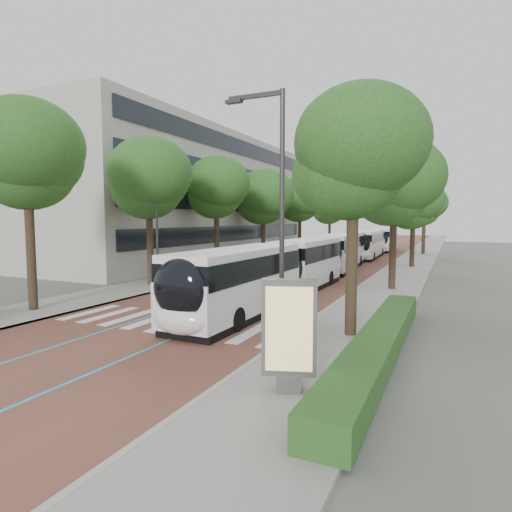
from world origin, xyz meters
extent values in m
plane|color=#51544C|center=(0.00, 0.00, 0.00)|extent=(160.00, 160.00, 0.00)
cube|color=brown|center=(0.00, 40.00, 0.01)|extent=(11.00, 140.00, 0.02)
cube|color=gray|center=(-7.50, 40.00, 0.06)|extent=(4.00, 140.00, 0.12)
cube|color=gray|center=(7.50, 40.00, 0.06)|extent=(4.00, 140.00, 0.12)
cube|color=gray|center=(-5.60, 40.00, 0.06)|extent=(0.20, 140.00, 0.14)
cube|color=gray|center=(5.60, 40.00, 0.06)|extent=(0.20, 140.00, 0.14)
cube|color=silver|center=(-4.80, 1.00, 0.03)|extent=(0.55, 3.60, 0.01)
cube|color=silver|center=(-3.55, 1.00, 0.03)|extent=(0.55, 3.60, 0.01)
cube|color=silver|center=(-2.30, 1.00, 0.03)|extent=(0.55, 3.60, 0.01)
cube|color=silver|center=(-1.05, 1.00, 0.03)|extent=(0.55, 3.60, 0.01)
cube|color=silver|center=(0.20, 1.00, 0.03)|extent=(0.55, 3.60, 0.01)
cube|color=silver|center=(1.45, 1.00, 0.03)|extent=(0.55, 3.60, 0.01)
cube|color=silver|center=(2.70, 1.00, 0.03)|extent=(0.55, 3.60, 0.01)
cube|color=silver|center=(3.95, 1.00, 0.03)|extent=(0.55, 3.60, 0.01)
cube|color=silver|center=(5.20, 1.00, 0.03)|extent=(0.55, 3.60, 0.01)
cube|color=#2A99D4|center=(-1.60, 40.00, 0.02)|extent=(0.12, 126.00, 0.01)
cube|color=#2A99D4|center=(1.60, 40.00, 0.02)|extent=(0.12, 126.00, 0.01)
cube|color=#A2A096|center=(-19.50, 28.00, 7.00)|extent=(18.00, 40.00, 14.00)
cube|color=black|center=(-10.45, 28.00, 3.00)|extent=(0.12, 38.00, 1.60)
cube|color=black|center=(-10.45, 28.00, 6.20)|extent=(0.12, 38.00, 1.60)
cube|color=black|center=(-10.45, 28.00, 9.40)|extent=(0.12, 38.00, 1.60)
cube|color=black|center=(-10.45, 28.00, 12.40)|extent=(0.12, 38.00, 1.60)
cube|color=#1F4518|center=(9.10, 0.00, 0.52)|extent=(1.20, 14.00, 0.80)
cylinder|color=#2D2D30|center=(6.80, -3.00, 4.12)|extent=(0.14, 0.14, 8.00)
cube|color=#2D2D30|center=(6.00, -3.00, 8.02)|extent=(1.70, 0.12, 0.12)
cube|color=#2D2D30|center=(5.30, -3.00, 7.94)|extent=(0.50, 0.20, 0.10)
cylinder|color=#2D2D30|center=(6.80, 22.00, 4.12)|extent=(0.14, 0.14, 8.00)
cube|color=#2D2D30|center=(6.00, 22.00, 8.02)|extent=(1.70, 0.12, 0.12)
cube|color=#2D2D30|center=(5.30, 22.00, 7.94)|extent=(0.50, 0.20, 0.10)
cylinder|color=#2D2D30|center=(-6.10, 8.00, 4.12)|extent=(0.14, 0.14, 8.00)
cylinder|color=black|center=(-7.50, 0.00, 2.62)|extent=(0.44, 0.44, 5.25)
ellipsoid|color=#1F4917|center=(-7.50, 0.00, 7.40)|extent=(5.29, 5.29, 4.50)
cylinder|color=black|center=(-7.50, 9.00, 2.50)|extent=(0.44, 0.44, 4.99)
ellipsoid|color=#1F4917|center=(-7.50, 9.00, 7.03)|extent=(5.56, 5.56, 4.72)
cylinder|color=black|center=(-7.50, 18.00, 2.49)|extent=(0.44, 0.44, 4.98)
ellipsoid|color=#1F4917|center=(-7.50, 18.00, 7.02)|extent=(5.43, 5.43, 4.61)
cylinder|color=black|center=(-7.50, 28.00, 2.36)|extent=(0.44, 0.44, 4.72)
ellipsoid|color=#1F4917|center=(-7.50, 28.00, 6.65)|extent=(6.21, 6.21, 5.28)
cylinder|color=black|center=(-7.50, 40.00, 2.44)|extent=(0.44, 0.44, 4.89)
ellipsoid|color=#1F4917|center=(-7.50, 40.00, 6.89)|extent=(6.30, 6.30, 5.36)
cylinder|color=black|center=(-7.50, 55.00, 2.27)|extent=(0.44, 0.44, 4.54)
ellipsoid|color=#1F4917|center=(-7.50, 55.00, 6.40)|extent=(6.26, 6.26, 5.32)
cylinder|color=black|center=(7.70, 2.00, 2.40)|extent=(0.44, 0.44, 4.81)
ellipsoid|color=#1F4917|center=(7.70, 2.00, 6.78)|extent=(4.92, 4.92, 4.18)
cylinder|color=black|center=(7.70, 14.00, 2.34)|extent=(0.44, 0.44, 4.69)
ellipsoid|color=#1F4917|center=(7.70, 14.00, 6.61)|extent=(5.58, 5.58, 4.74)
cylinder|color=black|center=(7.70, 28.00, 2.06)|extent=(0.44, 0.44, 4.11)
ellipsoid|color=#1F4917|center=(7.70, 28.00, 5.80)|extent=(4.85, 4.85, 4.12)
cylinder|color=black|center=(7.70, 44.00, 2.12)|extent=(0.44, 0.44, 4.24)
ellipsoid|color=#1F4917|center=(7.70, 44.00, 5.98)|extent=(4.99, 4.99, 4.24)
cylinder|color=black|center=(2.31, 8.35, 1.77)|extent=(2.32, 0.94, 2.30)
cube|color=silver|center=(2.22, 3.23, 1.26)|extent=(2.67, 9.40, 1.82)
cube|color=black|center=(2.22, 3.23, 2.40)|extent=(2.70, 9.22, 0.97)
cube|color=white|center=(2.22, 3.23, 3.04)|extent=(2.61, 9.21, 0.31)
cube|color=black|center=(2.22, 3.23, 0.17)|extent=(2.61, 9.03, 0.35)
cube|color=silver|center=(2.39, 12.67, 1.26)|extent=(2.64, 7.78, 1.82)
cube|color=black|center=(2.39, 12.67, 2.40)|extent=(2.67, 7.63, 0.97)
cube|color=white|center=(2.39, 12.67, 3.04)|extent=(2.58, 7.63, 0.31)
cube|color=black|center=(2.39, 12.67, 0.17)|extent=(2.58, 7.47, 0.35)
ellipsoid|color=black|center=(2.14, -1.30, 2.00)|extent=(2.37, 1.14, 2.28)
ellipsoid|color=silver|center=(2.14, -1.35, 0.86)|extent=(2.37, 1.04, 1.14)
cylinder|color=black|center=(1.05, 0.97, 0.50)|extent=(0.32, 1.01, 1.00)
cylinder|color=black|center=(3.31, 0.93, 0.50)|extent=(0.32, 1.01, 1.00)
cylinder|color=black|center=(1.29, 14.36, 0.50)|extent=(0.32, 1.01, 1.00)
cylinder|color=black|center=(3.55, 14.32, 0.50)|extent=(0.32, 1.01, 1.00)
cylinder|color=black|center=(1.15, 6.32, 0.50)|extent=(0.32, 1.01, 1.00)
cylinder|color=black|center=(3.41, 6.28, 0.50)|extent=(0.32, 1.01, 1.00)
cube|color=silver|center=(1.99, 24.00, 1.26)|extent=(3.20, 12.13, 1.82)
cube|color=black|center=(1.99, 24.00, 2.40)|extent=(3.23, 11.89, 0.97)
cube|color=white|center=(1.99, 24.00, 3.04)|extent=(3.14, 11.88, 0.31)
cube|color=black|center=(1.99, 24.00, 0.17)|extent=(3.13, 11.64, 0.35)
ellipsoid|color=black|center=(2.34, 18.16, 2.00)|extent=(2.41, 1.24, 2.28)
ellipsoid|color=silver|center=(2.34, 18.11, 0.86)|extent=(2.40, 1.14, 1.14)
cylinder|color=black|center=(1.08, 20.34, 0.50)|extent=(0.36, 1.02, 1.00)
cylinder|color=black|center=(3.33, 20.47, 0.50)|extent=(0.36, 1.02, 1.00)
cylinder|color=black|center=(0.64, 27.73, 0.50)|extent=(0.36, 1.02, 1.00)
cylinder|color=black|center=(2.90, 27.86, 0.50)|extent=(0.36, 1.02, 1.00)
cube|color=silver|center=(2.09, 36.70, 1.26)|extent=(2.85, 12.07, 1.82)
cube|color=black|center=(2.09, 36.70, 2.40)|extent=(2.88, 11.83, 0.97)
cube|color=white|center=(2.09, 36.70, 3.04)|extent=(2.79, 11.83, 0.31)
cube|color=black|center=(2.09, 36.70, 0.17)|extent=(2.78, 11.59, 0.35)
ellipsoid|color=black|center=(2.25, 30.86, 2.00)|extent=(2.38, 1.17, 2.28)
ellipsoid|color=silver|center=(2.26, 30.81, 0.86)|extent=(2.38, 1.07, 1.14)
cylinder|color=black|center=(1.06, 33.07, 0.50)|extent=(0.33, 1.01, 1.00)
cylinder|color=black|center=(3.32, 33.14, 0.50)|extent=(0.33, 1.01, 1.00)
cylinder|color=black|center=(0.85, 40.47, 0.50)|extent=(0.33, 1.01, 1.00)
cylinder|color=black|center=(3.11, 40.54, 0.50)|extent=(0.33, 1.01, 1.00)
cube|color=silver|center=(2.06, 49.65, 1.26)|extent=(2.93, 12.08, 1.82)
cube|color=black|center=(2.06, 49.65, 2.40)|extent=(2.96, 11.84, 0.97)
cube|color=white|center=(2.06, 49.65, 3.04)|extent=(2.87, 11.84, 0.31)
cube|color=black|center=(2.06, 49.65, 0.17)|extent=(2.87, 11.60, 0.35)
ellipsoid|color=black|center=(2.27, 43.81, 2.00)|extent=(2.39, 1.18, 2.28)
ellipsoid|color=silver|center=(2.27, 43.76, 0.86)|extent=(2.38, 1.08, 1.14)
cylinder|color=black|center=(1.06, 46.01, 0.50)|extent=(0.34, 1.01, 1.00)
cylinder|color=black|center=(3.32, 46.10, 0.50)|extent=(0.34, 1.01, 1.00)
cylinder|color=black|center=(0.79, 53.41, 0.50)|extent=(0.34, 1.01, 1.00)
cylinder|color=black|center=(3.05, 53.49, 0.50)|extent=(0.34, 1.01, 1.00)
cube|color=#59595B|center=(7.45, -4.10, 0.34)|extent=(0.79, 0.72, 0.43)
cube|color=#59595B|center=(7.45, -4.10, 1.80)|extent=(1.45, 0.82, 2.49)
cube|color=tan|center=(7.51, -4.29, 1.80)|extent=(1.13, 0.41, 2.16)
camera|label=1|loc=(11.20, -14.21, 4.57)|focal=30.00mm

